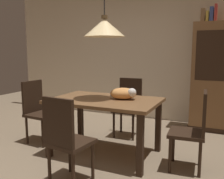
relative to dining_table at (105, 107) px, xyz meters
The scene contains 13 objects.
ground 0.86m from the dining_table, 87.98° to the right, with size 10.00×10.00×0.00m, color #847056.
back_wall 2.23m from the dining_table, 89.45° to the left, with size 6.40×0.10×2.90m, color beige.
dining_table is the anchor object (origin of this frame).
chair_near_front 0.89m from the dining_table, 90.61° to the right, with size 0.44×0.44×0.93m.
chair_right_side 1.14m from the dining_table, ahead, with size 0.43×0.43×0.93m.
chair_left_side 1.14m from the dining_table, behind, with size 0.43×0.43×0.93m.
chair_far_back 0.89m from the dining_table, 90.13° to the left, with size 0.41×0.41×0.93m.
cat_sleeping 0.31m from the dining_table, 22.58° to the left, with size 0.41×0.32×0.16m.
pendant_lamp 1.01m from the dining_table, 69.44° to the left, with size 0.52×0.52×1.30m.
book_brown_thick 2.41m from the dining_table, 60.31° to the left, with size 0.06×0.24×0.22m, color brown.
book_yellow_short 2.43m from the dining_table, 58.64° to the left, with size 0.04×0.20×0.18m, color gold.
book_blue_wide 2.47m from the dining_table, 57.12° to the left, with size 0.06×0.24×0.24m, color #384C93.
book_red_tall 2.51m from the dining_table, 55.70° to the left, with size 0.04×0.22×0.28m, color #B73833.
Camera 1 is at (1.42, -2.35, 1.37)m, focal length 40.60 mm.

